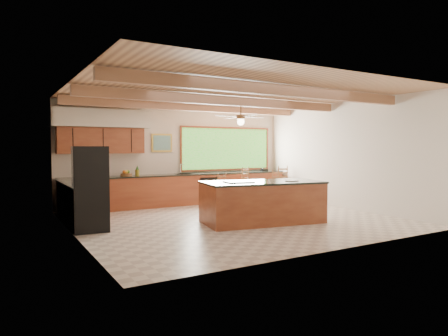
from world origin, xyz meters
TOP-DOWN VIEW (x-y plane):
  - ground at (0.00, 0.00)m, footprint 7.20×7.20m
  - room_shell at (-0.17, 0.65)m, footprint 7.27×6.54m
  - counter_run at (-0.82, 2.52)m, footprint 7.12×3.10m
  - island at (0.38, -0.61)m, footprint 2.89×1.72m
  - refrigerator at (-3.22, 0.40)m, footprint 0.74×0.73m
  - bar_stool_a at (0.99, 2.40)m, footprint 0.34×0.34m
  - bar_stool_b at (2.36, 1.65)m, footprint 0.47×0.47m
  - bar_stool_c at (1.76, 2.39)m, footprint 0.51×0.51m
  - bar_stool_d at (3.30, 2.36)m, footprint 0.48×0.48m

SIDE VIEW (x-z plane):
  - ground at x=0.00m, z-range 0.00..0.00m
  - counter_run at x=-0.82m, z-range -0.15..1.07m
  - island at x=0.38m, z-range -0.01..0.96m
  - bar_stool_a at x=0.99m, z-range 0.09..1.02m
  - bar_stool_b at x=2.36m, z-range 0.10..1.15m
  - bar_stool_d at x=3.30m, z-range 0.10..1.22m
  - bar_stool_c at x=1.76m, z-range 0.10..1.22m
  - refrigerator at x=-3.22m, z-range 0.00..1.74m
  - room_shell at x=-0.17m, z-range 0.70..3.72m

